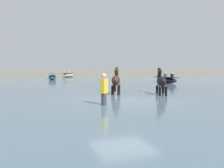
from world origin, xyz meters
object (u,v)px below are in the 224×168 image
Objects in this scene: boat_far_offshore at (68,75)px; person_wading_mid at (104,93)px; boat_near_port at (166,80)px; horse_lead_black at (161,82)px; horse_trailing_dark_bay at (116,81)px; boat_mid_outer at (52,77)px.

person_wading_mid reaches higher than boat_far_offshore.
boat_near_port is at bearing 47.02° from person_wading_mid.
horse_lead_black is 0.65× the size of boat_near_port.
horse_trailing_dark_bay is at bearing -92.64° from boat_far_offshore.
boat_far_offshore is 26.34m from person_wading_mid.
horse_lead_black is 24.03m from boat_far_offshore.
boat_far_offshore is 1.79× the size of person_wading_mid.
boat_far_offshore is at bearing 83.91° from person_wading_mid.
boat_near_port is 13.52m from person_wading_mid.
person_wading_mid is (-9.21, -9.89, 0.15)m from boat_near_port.
horse_trailing_dark_bay reaches higher than horse_lead_black.
boat_far_offshore is (1.06, 22.90, -0.35)m from horse_trailing_dark_bay.
horse_trailing_dark_bay is 0.71× the size of boat_mid_outer.
boat_far_offshore is at bearing 111.48° from boat_near_port.
person_wading_mid is at bearing -150.31° from horse_lead_black.
horse_lead_black is 0.63× the size of boat_far_offshore.
person_wading_mid reaches higher than boat_near_port.
horse_trailing_dark_bay is at bearing -83.74° from boat_mid_outer.
boat_near_port is at bearing 55.10° from horse_lead_black.
person_wading_mid is (-3.84, -2.19, -0.22)m from horse_lead_black.
horse_lead_black is at bearing -27.65° from horse_trailing_dark_bay.
person_wading_mid is (-2.80, -26.20, 0.10)m from boat_far_offshore.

